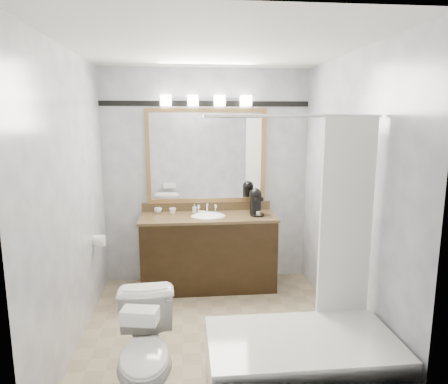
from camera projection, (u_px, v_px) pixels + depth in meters
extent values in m
cube|color=#9D8C6A|center=(215.00, 332.00, 3.67)|extent=(2.40, 2.60, 0.01)
cube|color=white|center=(214.00, 46.00, 3.22)|extent=(2.40, 2.60, 0.01)
cube|color=silver|center=(206.00, 177.00, 4.72)|extent=(2.40, 0.01, 2.50)
cube|color=silver|center=(233.00, 246.00, 2.17)|extent=(2.40, 0.01, 2.50)
cube|color=silver|center=(71.00, 202.00, 3.33)|extent=(0.01, 2.60, 2.50)
cube|color=silver|center=(349.00, 196.00, 3.56)|extent=(0.01, 2.60, 2.50)
cube|color=black|center=(208.00, 253.00, 4.59)|extent=(1.50, 0.55, 0.82)
cube|color=olive|center=(208.00, 217.00, 4.51)|extent=(1.53, 0.58, 0.03)
cube|color=olive|center=(207.00, 206.00, 4.76)|extent=(1.53, 0.03, 0.10)
ellipsoid|color=white|center=(208.00, 218.00, 4.51)|extent=(0.44, 0.34, 0.14)
cube|color=#A67F4B|center=(206.00, 110.00, 4.56)|extent=(1.40, 0.04, 0.05)
cube|color=#A67F4B|center=(207.00, 200.00, 4.75)|extent=(1.40, 0.04, 0.05)
cube|color=#A67F4B|center=(148.00, 157.00, 4.58)|extent=(0.05, 0.04, 1.00)
cube|color=#A67F4B|center=(263.00, 156.00, 4.72)|extent=(0.05, 0.04, 1.00)
cube|color=white|center=(206.00, 156.00, 4.66)|extent=(1.30, 0.01, 1.00)
cube|color=silver|center=(206.00, 99.00, 4.52)|extent=(0.90, 0.05, 0.03)
cube|color=white|center=(166.00, 100.00, 4.43)|extent=(0.12, 0.12, 0.12)
cube|color=white|center=(193.00, 101.00, 4.46)|extent=(0.12, 0.12, 0.12)
cube|color=white|center=(220.00, 101.00, 4.49)|extent=(0.12, 0.12, 0.12)
cube|color=white|center=(246.00, 101.00, 4.52)|extent=(0.12, 0.12, 0.12)
cube|color=black|center=(206.00, 104.00, 4.56)|extent=(2.40, 0.01, 0.06)
cube|color=white|center=(301.00, 367.00, 2.78)|extent=(1.30, 0.72, 0.45)
cylinder|color=silver|center=(294.00, 116.00, 2.84)|extent=(1.30, 0.02, 0.02)
cube|color=white|center=(346.00, 220.00, 3.01)|extent=(0.40, 0.04, 1.55)
cylinder|color=white|center=(99.00, 241.00, 4.08)|extent=(0.11, 0.12, 0.12)
imported|color=white|center=(146.00, 354.00, 2.69)|extent=(0.45, 0.74, 0.73)
cube|color=white|center=(140.00, 316.00, 2.38)|extent=(0.23, 0.16, 0.09)
cylinder|color=black|center=(257.00, 215.00, 4.51)|extent=(0.16, 0.16, 0.02)
cylinder|color=black|center=(256.00, 204.00, 4.53)|extent=(0.13, 0.13, 0.23)
sphere|color=black|center=(256.00, 194.00, 4.51)|extent=(0.14, 0.14, 0.14)
cube|color=black|center=(258.00, 199.00, 4.46)|extent=(0.11, 0.11, 0.04)
cylinder|color=silver|center=(258.00, 213.00, 4.48)|extent=(0.05, 0.05, 0.05)
imported|color=white|center=(158.00, 210.00, 4.62)|extent=(0.10, 0.10, 0.07)
imported|color=white|center=(173.00, 211.00, 4.58)|extent=(0.09, 0.09, 0.07)
imported|color=white|center=(194.00, 208.00, 4.64)|extent=(0.05, 0.05, 0.10)
cube|color=beige|center=(202.00, 212.00, 4.62)|extent=(0.10, 0.08, 0.03)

